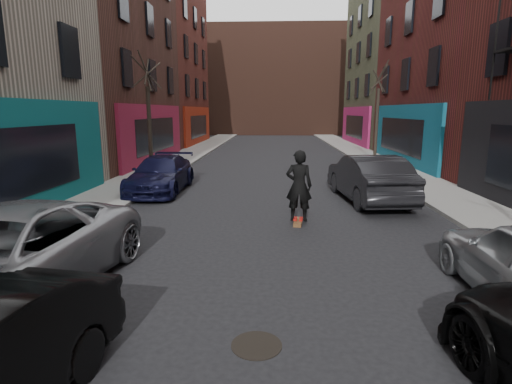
# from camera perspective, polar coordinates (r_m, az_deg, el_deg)

# --- Properties ---
(sidewalk_left) EXTENTS (2.50, 84.00, 0.13)m
(sidewalk_left) POSITION_cam_1_polar(r_m,az_deg,el_deg) (32.10, -8.44, 5.89)
(sidewalk_left) COLOR gray
(sidewalk_left) RESTS_ON ground
(sidewalk_right) EXTENTS (2.50, 84.00, 0.13)m
(sidewalk_right) POSITION_cam_1_polar(r_m,az_deg,el_deg) (32.15, 14.11, 5.68)
(sidewalk_right) COLOR gray
(sidewalk_right) RESTS_ON ground
(building_far) EXTENTS (40.00, 10.00, 14.00)m
(building_far) POSITION_cam_1_polar(r_m,az_deg,el_deg) (57.49, 2.83, 15.36)
(building_far) COLOR #47281E
(building_far) RESTS_ON ground
(tree_left_far) EXTENTS (2.00, 2.00, 6.50)m
(tree_left_far) POSITION_cam_1_polar(r_m,az_deg,el_deg) (20.29, -15.11, 11.79)
(tree_left_far) COLOR black
(tree_left_far) RESTS_ON sidewalk_left
(tree_right_far) EXTENTS (2.00, 2.00, 6.80)m
(tree_right_far) POSITION_cam_1_polar(r_m,az_deg,el_deg) (26.14, 17.00, 11.87)
(tree_right_far) COLOR black
(tree_right_far) RESTS_ON sidewalk_right
(parked_left_far) EXTENTS (3.17, 5.85, 1.56)m
(parked_left_far) POSITION_cam_1_polar(r_m,az_deg,el_deg) (7.87, -32.41, -7.87)
(parked_left_far) COLOR gray
(parked_left_far) RESTS_ON ground
(parked_left_end) EXTENTS (1.96, 4.79, 1.39)m
(parked_left_end) POSITION_cam_1_polar(r_m,az_deg,el_deg) (16.20, -13.42, 2.50)
(parked_left_end) COLOR black
(parked_left_end) RESTS_ON ground
(parked_right_end) EXTENTS (2.27, 5.17, 1.65)m
(parked_right_end) POSITION_cam_1_polar(r_m,az_deg,el_deg) (14.64, 15.76, 1.96)
(parked_right_end) COLOR black
(parked_right_end) RESTS_ON ground
(skateboard) EXTENTS (0.32, 0.82, 0.10)m
(skateboard) POSITION_cam_1_polar(r_m,az_deg,el_deg) (11.43, 6.04, -4.28)
(skateboard) COLOR brown
(skateboard) RESTS_ON ground
(skateboarder) EXTENTS (0.79, 0.57, 2.00)m
(skateboarder) POSITION_cam_1_polar(r_m,az_deg,el_deg) (11.19, 6.15, 0.90)
(skateboarder) COLOR black
(skateboarder) RESTS_ON skateboard
(manhole) EXTENTS (0.85, 0.85, 0.01)m
(manhole) POSITION_cam_1_polar(r_m,az_deg,el_deg) (5.84, 0.07, -21.03)
(manhole) COLOR black
(manhole) RESTS_ON ground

